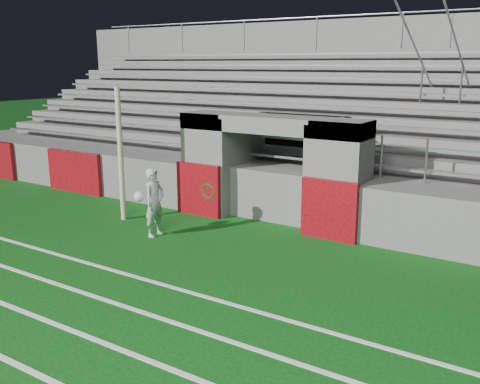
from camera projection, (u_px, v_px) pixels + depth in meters
The scene contains 5 objects.
ground at pixel (182, 263), 10.46m from camera, with size 90.00×90.00×0.00m, color #0B440F.
field_post at pixel (121, 155), 13.05m from camera, with size 0.13×0.13×3.26m, color beige.
stadium_structure at pixel (342, 140), 16.62m from camera, with size 26.00×8.48×5.42m.
goalkeeper_with_ball at pixel (154, 202), 11.98m from camera, with size 0.67×0.58×1.55m.
hose_coil at pixel (209, 189), 13.46m from camera, with size 0.55×0.14×0.55m.
Camera 1 is at (6.30, -7.65, 3.81)m, focal length 40.00 mm.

